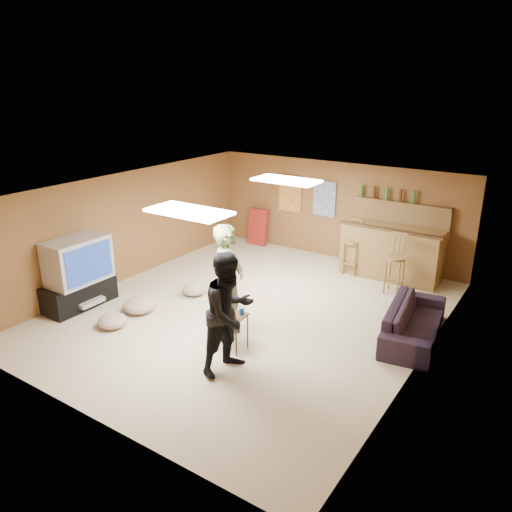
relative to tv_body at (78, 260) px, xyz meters
The scene contains 32 objects.
ground 3.18m from the tv_body, 29.51° to the left, with size 7.00×7.00×0.00m, color #BFB092.
ceiling 3.31m from the tv_body, 29.51° to the left, with size 6.00×7.00×0.02m, color silver.
wall_back 5.66m from the tv_body, 62.08° to the left, with size 6.00×0.02×2.20m, color brown.
wall_front 3.33m from the tv_body, 37.04° to the right, with size 6.00×0.02×2.20m, color brown.
wall_left 1.55m from the tv_body, 103.13° to the left, with size 0.02×7.00×2.20m, color brown.
wall_right 5.85m from the tv_body, 14.87° to the left, with size 0.02×7.00×2.20m, color brown.
tv_stand 0.65m from the tv_body, behind, with size 0.55×1.30×0.50m, color black.
dvd_box 0.76m from the tv_body, ahead, with size 0.35×0.50×0.08m, color #B2B2B7.
tv_body is the anchor object (origin of this frame).
tv_screen 0.31m from the tv_body, ahead, with size 0.02×0.95×0.65m, color navy.
bar_counter 6.09m from the tv_body, 47.00° to the left, with size 2.00×0.60×1.10m, color brown.
bar_lip 5.91m from the tv_body, 45.34° to the left, with size 2.10×0.12×0.05m, color #3D2413.
bar_shelf 6.45m from the tv_body, 49.74° to the left, with size 2.00×0.18×0.05m, color brown.
bar_backing 6.44m from the tv_body, 49.85° to the left, with size 2.00×0.14×0.60m, color brown.
poster_left 5.19m from the tv_body, 73.70° to the left, with size 0.60×0.03×0.85m, color #BF3F26.
poster_right 5.51m from the tv_body, 64.65° to the left, with size 0.55×0.03×0.80m, color #334C99.
folding_chair_stack 4.86m from the tv_body, 82.29° to the left, with size 0.50×0.14×0.90m, color maroon.
ceiling_panel_front 2.94m from the tv_body, ahead, with size 1.20×0.60×0.04m, color white.
ceiling_panel_back 3.99m from the tv_body, 45.54° to the left, with size 1.20×0.60×0.04m, color white.
person_olive 2.94m from the tv_body, 11.62° to the left, with size 0.69×0.45×1.88m, color #5A653A.
person_black 3.46m from the tv_body, ahead, with size 0.86×0.67×1.76m, color black.
sofa 5.81m from the tv_body, 22.17° to the left, with size 1.94×0.76×0.57m, color black.
tray_table 3.20m from the tv_body, ahead, with size 0.44×0.36×0.58m, color #3D2413.
cup_red_near 3.01m from the tv_body, ahead, with size 0.08×0.08×0.10m, color #AB0B19.
cup_red_far 3.25m from the tv_body, ahead, with size 0.08×0.08×0.11m, color #AB0B19.
cup_blue 3.30m from the tv_body, ahead, with size 0.08×0.08×0.11m, color navy.
bar_stool_left 5.43m from the tv_body, 51.19° to the left, with size 0.34×0.34×1.08m, color brown, non-canonical shape.
bar_stool_right 5.84m from the tv_body, 39.71° to the left, with size 0.36×0.36×1.14m, color brown, non-canonical shape.
cushion_near_tv 1.34m from the tv_body, 22.51° to the left, with size 0.57×0.57×0.26m, color gray.
cushion_mid 2.18m from the tv_body, 49.28° to the left, with size 0.47×0.47×0.21m, color gray.
cushion_far 1.34m from the tv_body, 12.66° to the right, with size 0.49×0.49×0.22m, color gray.
bottle_row 6.24m from the tv_body, 52.02° to the left, with size 1.20×0.08×0.26m, color #3F7233, non-canonical shape.
Camera 1 is at (4.54, -6.62, 3.94)m, focal length 35.00 mm.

